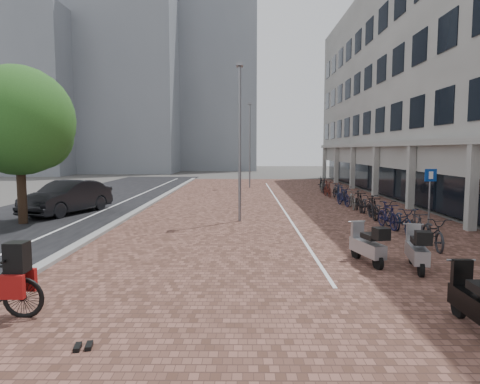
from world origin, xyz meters
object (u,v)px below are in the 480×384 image
scooter_front (367,244)px  parking_sign (430,189)px  car_dark (67,197)px  scooter_mid (478,300)px  scooter_back (417,249)px

scooter_front → parking_sign: size_ratio=0.70×
car_dark → parking_sign: parking_sign is taller
scooter_front → car_dark: bearing=128.9°
car_dark → scooter_front: (11.88, -9.19, -0.24)m
car_dark → scooter_front: bearing=-19.1°
car_dark → scooter_front: 15.02m
car_dark → scooter_mid: (12.51, -13.54, -0.23)m
scooter_back → parking_sign: 6.85m
scooter_mid → parking_sign: (3.37, 9.86, 0.99)m
scooter_mid → scooter_back: bearing=83.3°
scooter_mid → scooter_front: bearing=98.6°
parking_sign → scooter_mid: bearing=-117.2°
scooter_front → scooter_back: bearing=-42.6°
scooter_back → scooter_mid: bearing=-85.8°
scooter_back → parking_sign: parking_sign is taller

